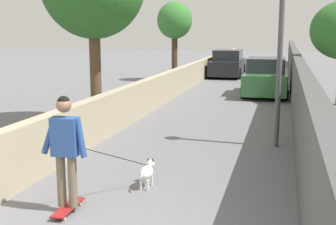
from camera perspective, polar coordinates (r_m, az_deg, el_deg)
ground_plane at (r=18.17m, az=8.32°, el=1.97°), size 80.00×80.00×0.00m
wall_left at (r=16.59m, az=-0.62°, el=3.15°), size 48.00×0.30×1.08m
fence_right at (r=15.98m, az=16.14°, el=3.70°), size 48.00×0.30×1.77m
tree_left_mid at (r=23.55m, az=0.85°, el=11.56°), size 1.82×1.82×4.12m
lamp_post at (r=10.34m, az=14.29°, el=10.80°), size 0.36×0.36×4.01m
skateboard at (r=6.92m, az=-12.65°, el=-11.76°), size 0.81×0.23×0.08m
person_skateboarder at (r=6.62m, az=-12.99°, el=-3.83°), size 0.23×0.71×1.66m
dog at (r=7.71m, az=-2.75°, el=-7.55°), size 1.64×0.94×1.06m
car_near at (r=18.92m, az=12.42°, el=4.35°), size 3.91×1.80×1.54m
car_far at (r=26.26m, az=7.66°, el=6.16°), size 4.35×1.80×1.54m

